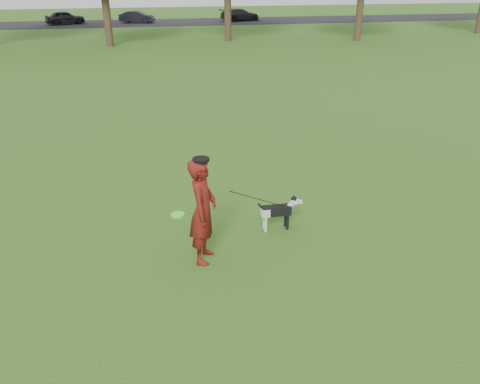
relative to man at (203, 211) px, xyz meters
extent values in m
plane|color=#285116|center=(1.02, 0.43, -0.94)|extent=(120.00, 120.00, 0.00)
cube|color=black|center=(1.02, 40.43, -0.93)|extent=(120.00, 7.00, 0.02)
imported|color=#530F0B|center=(0.00, 0.00, 0.00)|extent=(0.65, 0.79, 1.88)
cube|color=black|center=(1.49, 0.77, -0.54)|extent=(0.57, 0.18, 0.19)
cube|color=silver|center=(1.27, 0.77, -0.55)|extent=(0.16, 0.18, 0.17)
cylinder|color=silver|center=(1.27, 0.71, -0.78)|extent=(0.06, 0.06, 0.31)
cylinder|color=silver|center=(1.27, 0.83, -0.78)|extent=(0.06, 0.06, 0.31)
cylinder|color=black|center=(1.70, 0.71, -0.78)|extent=(0.06, 0.06, 0.31)
cylinder|color=black|center=(1.70, 0.83, -0.78)|extent=(0.06, 0.06, 0.31)
cylinder|color=silver|center=(1.74, 0.77, -0.49)|extent=(0.19, 0.11, 0.20)
sphere|color=silver|center=(1.85, 0.77, -0.38)|extent=(0.18, 0.18, 0.18)
sphere|color=black|center=(1.84, 0.77, -0.34)|extent=(0.13, 0.13, 0.13)
cube|color=silver|center=(1.94, 0.77, -0.39)|extent=(0.11, 0.07, 0.06)
sphere|color=black|center=(2.00, 0.77, -0.39)|extent=(0.04, 0.04, 0.04)
cone|color=black|center=(1.84, 0.73, -0.29)|extent=(0.06, 0.06, 0.07)
cone|color=black|center=(1.84, 0.82, -0.29)|extent=(0.06, 0.06, 0.07)
cylinder|color=black|center=(1.22, 0.77, -0.47)|extent=(0.20, 0.04, 0.26)
cylinder|color=black|center=(1.69, 0.77, -0.48)|extent=(0.12, 0.12, 0.02)
imported|color=black|center=(-7.69, 40.43, -0.33)|extent=(3.69, 2.45, 1.17)
imported|color=black|center=(-1.29, 40.43, -0.39)|extent=(3.39, 1.90, 1.06)
imported|color=black|center=(8.51, 40.43, -0.35)|extent=(4.17, 2.65, 1.13)
cylinder|color=#4EFE20|center=(-0.42, -0.12, 0.04)|extent=(0.23, 0.23, 0.02)
cylinder|color=black|center=(0.00, 0.00, 0.93)|extent=(0.28, 0.28, 0.04)
cylinder|color=#38281C|center=(-2.98, 25.93, 1.16)|extent=(0.48, 0.48, 4.20)
cylinder|color=#38281C|center=(5.02, 26.93, 1.58)|extent=(0.48, 0.48, 5.04)
cylinder|color=#38281C|center=(14.02, 25.43, 1.48)|extent=(0.48, 0.48, 4.83)
camera|label=1|loc=(-0.71, -6.87, 3.65)|focal=35.00mm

